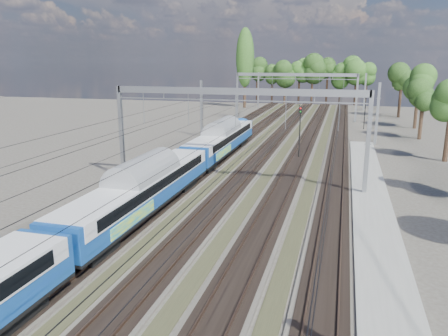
% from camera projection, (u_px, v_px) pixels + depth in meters
% --- Properties ---
extents(track_bed, '(21.00, 130.00, 0.34)m').
position_uv_depth(track_bed, '(264.00, 153.00, 54.78)').
color(track_bed, '#47423A').
rests_on(track_bed, ground).
extents(platform, '(3.00, 70.00, 0.30)m').
position_uv_depth(platform, '(377.00, 238.00, 28.28)').
color(platform, gray).
rests_on(platform, ground).
extents(catenary, '(25.65, 130.00, 9.00)m').
position_uv_depth(catenary, '(277.00, 97.00, 60.38)').
color(catenary, gray).
rests_on(catenary, ground).
extents(tree_belt, '(39.96, 101.62, 11.73)m').
position_uv_depth(tree_belt, '(339.00, 75.00, 94.73)').
color(tree_belt, black).
rests_on(tree_belt, ground).
extents(poplar, '(4.40, 4.40, 19.04)m').
position_uv_depth(poplar, '(245.00, 58.00, 105.29)').
color(poplar, black).
rests_on(poplar, ground).
extents(emu_train, '(3.05, 64.49, 4.46)m').
position_uv_depth(emu_train, '(141.00, 184.00, 31.63)').
color(emu_train, black).
rests_on(emu_train, ground).
extents(worker, '(0.52, 0.66, 1.62)m').
position_uv_depth(worker, '(300.00, 109.00, 97.78)').
color(worker, black).
rests_on(worker, ground).
extents(signal_near, '(0.38, 0.35, 6.12)m').
position_uv_depth(signal_near, '(300.00, 126.00, 51.14)').
color(signal_near, black).
rests_on(signal_near, ground).
extents(signal_far, '(0.41, 0.38, 5.94)m').
position_uv_depth(signal_far, '(365.00, 107.00, 73.13)').
color(signal_far, black).
rests_on(signal_far, ground).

